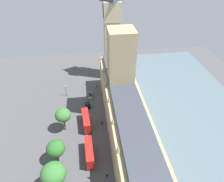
{
  "coord_description": "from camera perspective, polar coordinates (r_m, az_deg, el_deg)",
  "views": [
    {
      "loc": [
        9.83,
        54.62,
        59.15
      ],
      "look_at": [
        1.0,
        -14.57,
        8.9
      ],
      "focal_mm": 33.23,
      "sensor_mm": 36.0,
      "label": 1
    }
  ],
  "objects": [
    {
      "name": "ground_plane",
      "position": [
        81.11,
        2.04,
        -11.09
      ],
      "size": [
        143.07,
        143.07,
        0.0
      ],
      "primitive_type": "plane",
      "color": "#4C4C4F"
    },
    {
      "name": "river_thames",
      "position": [
        92.15,
        24.42,
        -8.04
      ],
      "size": [
        42.75,
        128.76,
        0.25
      ],
      "primitive_type": "cube",
      "color": "slate",
      "rests_on": "ground"
    },
    {
      "name": "parliament_building",
      "position": [
        76.22,
        3.42,
        -4.67
      ],
      "size": [
        12.93,
        69.44,
        35.56
      ],
      "color": "tan",
      "rests_on": "ground"
    },
    {
      "name": "clock_tower",
      "position": [
        102.16,
        -0.08,
        17.53
      ],
      "size": [
        8.15,
        8.15,
        52.54
      ],
      "color": "#CCBA8E",
      "rests_on": "ground"
    },
    {
      "name": "car_silver_kerbside",
      "position": [
        97.51,
        -6.06,
        -1.16
      ],
      "size": [
        1.9,
        4.43,
        1.74
      ],
      "rotation": [
        0.0,
        0.0,
        3.17
      ],
      "color": "#B7B7BC",
      "rests_on": "ground"
    },
    {
      "name": "car_black_opposite_hall",
      "position": [
        92.1,
        -6.66,
        -3.76
      ],
      "size": [
        2.37,
        4.25,
        1.74
      ],
      "rotation": [
        0.0,
        0.0,
        0.14
      ],
      "color": "black",
      "rests_on": "ground"
    },
    {
      "name": "double_decker_bus_under_trees",
      "position": [
        82.24,
        -7.15,
        -8.0
      ],
      "size": [
        3.37,
        10.67,
        4.75
      ],
      "rotation": [
        0.0,
        0.0,
        0.08
      ],
      "color": "red",
      "rests_on": "ground"
    },
    {
      "name": "double_decker_bus_corner",
      "position": [
        71.91,
        -6.26,
        -16.34
      ],
      "size": [
        3.02,
        10.6,
        4.75
      ],
      "rotation": [
        0.0,
        0.0,
        0.04
      ],
      "color": "red",
      "rests_on": "ground"
    },
    {
      "name": "pedestrian_trailing",
      "position": [
        103.57,
        -4.29,
        1.34
      ],
      "size": [
        0.56,
        0.66,
        1.68
      ],
      "rotation": [
        0.0,
        0.0,
        0.23
      ],
      "color": "maroon",
      "rests_on": "ground"
    },
    {
      "name": "pedestrian_near_tower",
      "position": [
        83.52,
        -2.79,
        -8.64
      ],
      "size": [
        0.6,
        0.68,
        1.69
      ],
      "rotation": [
        0.0,
        0.0,
        3.48
      ],
      "color": "black",
      "rests_on": "ground"
    },
    {
      "name": "pedestrian_leading",
      "position": [
        68.93,
        -1.44,
        -22.16
      ],
      "size": [
        0.69,
        0.67,
        1.67
      ],
      "rotation": [
        0.0,
        0.0,
        0.86
      ],
      "color": "black",
      "rests_on": "ground"
    },
    {
      "name": "plane_tree_far_end",
      "position": [
        70.13,
        -15.22,
        -15.02
      ],
      "size": [
        6.05,
        6.05,
        8.8
      ],
      "color": "brown",
      "rests_on": "ground"
    },
    {
      "name": "plane_tree_midblock",
      "position": [
        78.72,
        -13.34,
        -6.5
      ],
      "size": [
        5.88,
        5.88,
        9.98
      ],
      "color": "brown",
      "rests_on": "ground"
    },
    {
      "name": "plane_tree_slot_11",
      "position": [
        62.93,
        -15.82,
        -21.07
      ],
      "size": [
        7.09,
        7.09,
        10.81
      ],
      "color": "brown",
      "rests_on": "ground"
    },
    {
      "name": "street_lamp_slot_12",
      "position": [
        98.06,
        -12.62,
        0.61
      ],
      "size": [
        0.56,
        0.56,
        5.74
      ],
      "color": "black",
      "rests_on": "ground"
    },
    {
      "name": "street_lamp_slot_13",
      "position": [
        82.64,
        -13.68,
        -6.85
      ],
      "size": [
        0.56,
        0.56,
        6.54
      ],
      "color": "black",
      "rests_on": "ground"
    }
  ]
}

